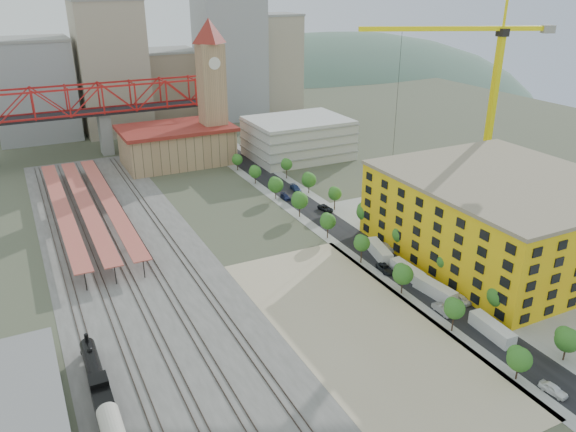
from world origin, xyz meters
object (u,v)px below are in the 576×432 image
tower_crane (483,79)px  site_trailer_c (407,271)px  clock_tower (211,78)px  construction_building (503,216)px  site_trailer_b (435,290)px  car_0 (553,390)px  locomotive (96,377)px  site_trailer_d (379,251)px  site_trailer_a (492,329)px

tower_crane → site_trailer_c: size_ratio=5.99×
clock_tower → tower_crane: tower_crane is taller
tower_crane → site_trailer_c: bearing=-146.2°
construction_building → site_trailer_c: 27.25m
tower_crane → site_trailer_b: bearing=-139.2°
car_0 → site_trailer_b: bearing=76.4°
clock_tower → site_trailer_b: size_ratio=5.30×
tower_crane → site_trailer_b: size_ratio=5.66×
locomotive → site_trailer_c: 66.39m
car_0 → site_trailer_d: bearing=78.5°
site_trailer_c → site_trailer_d: (0.00, 10.47, 0.11)m
site_trailer_b → site_trailer_d: size_ratio=0.97×
construction_building → car_0: bearing=-125.9°
construction_building → site_trailer_d: bearing=157.4°
site_trailer_d → site_trailer_a: bearing=-77.1°
locomotive → site_trailer_a: bearing=-14.7°
clock_tower → car_0: (5.00, -139.99, -27.94)m
clock_tower → tower_crane: 87.73m
site_trailer_c → car_0: site_trailer_c is taller
site_trailer_c → locomotive: bearing=-174.8°
construction_building → locomotive: bearing=-175.7°
site_trailer_a → site_trailer_b: site_trailer_b is taller
site_trailer_a → locomotive: bearing=168.4°
site_trailer_a → site_trailer_c: site_trailer_a is taller
car_0 → construction_building: bearing=46.0°
site_trailer_a → clock_tower: bearing=96.8°
tower_crane → site_trailer_b: (-46.16, -39.86, -32.93)m
construction_building → site_trailer_a: bearing=-137.1°
clock_tower → construction_building: 107.36m
site_trailer_c → tower_crane: bearing=32.7°
clock_tower → tower_crane: size_ratio=0.94×
site_trailer_d → clock_tower: bearing=108.0°
car_0 → site_trailer_c: bearing=77.6°
site_trailer_b → site_trailer_d: 19.45m
locomotive → site_trailer_c: (66.00, 7.18, -0.71)m
locomotive → site_trailer_c: bearing=6.2°
construction_building → site_trailer_d: construction_building is taller
tower_crane → site_trailer_a: (-46.16, -55.37, -32.96)m
clock_tower → site_trailer_c: clock_tower is taller
construction_building → site_trailer_b: (-26.00, -8.66, -8.07)m
clock_tower → tower_crane: bearing=-51.8°
construction_building → site_trailer_c: bearing=179.3°
construction_building → tower_crane: (20.16, 31.20, 24.86)m
site_trailer_c → site_trailer_b: bearing=-91.1°
locomotive → site_trailer_b: locomotive is taller
site_trailer_a → site_trailer_d: size_ratio=0.95×
site_trailer_a → site_trailer_d: site_trailer_d is taller
clock_tower → construction_building: clock_tower is taller
construction_building → clock_tower: bearing=108.8°
construction_building → car_0: size_ratio=11.40×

